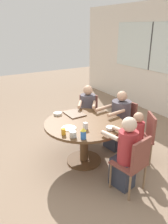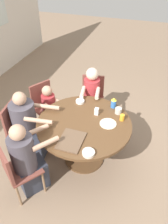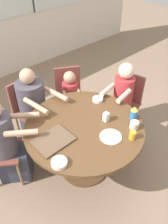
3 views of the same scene
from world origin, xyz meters
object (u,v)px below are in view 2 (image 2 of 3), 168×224
Objects in this scene: chair_for_woman_green_shirt at (15,168)px; coffee_mug at (118,111)px; chair_for_toddler at (45,103)px; person_woman_green_shirt at (28,162)px; chair_for_man_teal_shirt at (17,125)px; milk_carton_small at (97,111)px; person_man_blue_shirt at (91,100)px; chair_for_man_blue_shirt at (92,95)px; sippy_cup at (114,102)px; bowl_cereal at (80,101)px; juice_glass at (122,118)px; bowl_white_shallow at (88,153)px; person_man_teal_shirt at (28,128)px; person_toddler at (50,112)px.

chair_for_woman_green_shirt is 8.51× the size of coffee_mug.
person_woman_green_shirt is (-1.21, -0.37, -0.00)m from chair_for_toddler.
chair_for_man_teal_shirt reaches higher than coffee_mug.
person_man_blue_shirt is at bearing 22.70° from milk_carton_small.
chair_for_man_blue_shirt and chair_for_man_teal_shirt have the same top height.
chair_for_man_blue_shirt is 1.00× the size of chair_for_man_teal_shirt.
milk_carton_small is (-0.24, 0.19, -0.03)m from sippy_cup.
bowl_cereal is (-0.58, 0.03, 0.25)m from chair_for_man_blue_shirt.
juice_glass is 0.62× the size of bowl_white_shallow.
person_man_blue_shirt is 10.65× the size of milk_carton_small.
sippy_cup reaches higher than milk_carton_small.
juice_glass is (0.31, -1.32, 0.30)m from person_man_teal_shirt.
bowl_white_shallow is at bearing -171.36° from milk_carton_small.
coffee_mug is (-0.17, -1.28, 0.27)m from chair_for_toddler.
milk_carton_small is at bearing 106.53° from person_toddler.
bowl_white_shallow reaches higher than bowl_cereal.
juice_glass is 0.72m from bowl_cereal.
person_woman_green_shirt is 1.18m from bowl_cereal.
coffee_mug is (-0.50, -0.55, 0.27)m from person_man_blue_shirt.
chair_for_man_blue_shirt is 8.51× the size of coffee_mug.
chair_for_man_teal_shirt reaches higher than milk_carton_small.
person_woman_green_shirt is 6.84× the size of sippy_cup.
chair_for_toddler is 0.80m from person_man_blue_shirt.
chair_for_toddler is at bearing 176.38° from person_man_teal_shirt.
chair_for_man_blue_shirt is 1.00× the size of chair_for_toddler.
person_man_teal_shirt reaches higher than chair_for_toddler.
person_toddler is at bearing 138.31° from person_woman_green_shirt.
chair_for_man_teal_shirt is at bearing 156.84° from chair_for_woman_green_shirt.
chair_for_man_teal_shirt is 0.95× the size of person_toddler.
chair_for_toddler is at bearing 82.12° from bowl_cereal.
sippy_cup is at bearing -37.60° from milk_carton_small.
person_man_teal_shirt is at bearing 90.00° from chair_for_man_teal_shirt.
person_man_teal_shirt reaches higher than coffee_mug.
chair_for_man_blue_shirt is at bearing 41.29° from coffee_mug.
person_woman_green_shirt reaches higher than chair_for_toddler.
juice_glass is (-0.26, -0.18, -0.04)m from sippy_cup.
person_man_teal_shirt is at bearing 49.01° from chair_for_man_blue_shirt.
chair_for_man_teal_shirt is 8.51× the size of coffee_mug.
chair_for_man_teal_shirt is at bearing 124.13° from bowl_cereal.
juice_glass is (1.03, -1.09, 0.27)m from chair_for_woman_green_shirt.
chair_for_toddler is 8.28× the size of milk_carton_small.
chair_for_man_blue_shirt is 0.16m from person_man_blue_shirt.
bowl_cereal is at bearing 112.72° from chair_for_toddler.
person_woman_green_shirt is 12.36× the size of juice_glass.
person_man_teal_shirt is 0.87m from bowl_cereal.
chair_for_man_teal_shirt is 0.63m from person_toddler.
chair_for_man_blue_shirt reaches higher than milk_carton_small.
person_man_teal_shirt is at bearing 43.86° from person_man_blue_shirt.
bowl_cereal is (0.94, 0.43, -0.00)m from bowl_white_shallow.
person_toddler is (-0.41, 0.59, -0.10)m from person_man_blue_shirt.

